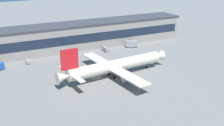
{
  "coord_description": "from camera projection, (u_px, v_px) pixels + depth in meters",
  "views": [
    {
      "loc": [
        -48.25,
        -106.22,
        48.8
      ],
      "look_at": [
        8.29,
        2.11,
        5.0
      ],
      "focal_mm": 44.59,
      "sensor_mm": 36.0,
      "label": 1
    }
  ],
  "objects": [
    {
      "name": "airliner",
      "position": [
        114.0,
        66.0,
        125.99
      ],
      "size": [
        56.5,
        48.35,
        16.55
      ],
      "color": "beige",
      "rests_on": "ground_plane"
    },
    {
      "name": "baggage_tug",
      "position": [
        28.0,
        61.0,
        143.66
      ],
      "size": [
        2.21,
        3.67,
        1.85
      ],
      "color": "gray",
      "rests_on": "ground_plane"
    },
    {
      "name": "terminal_building",
      "position": [
        63.0,
        37.0,
        164.35
      ],
      "size": [
        159.63,
        18.25,
        15.35
      ],
      "color": "gray",
      "rests_on": "ground_plane"
    },
    {
      "name": "crew_van",
      "position": [
        105.0,
        49.0,
        163.64
      ],
      "size": [
        2.63,
        5.36,
        2.55
      ],
      "color": "gray",
      "rests_on": "ground_plane"
    },
    {
      "name": "traffic_cone_0",
      "position": [
        94.0,
        90.0,
        113.38
      ],
      "size": [
        0.56,
        0.56,
        0.7
      ],
      "primitive_type": "cone",
      "color": "#F2590C",
      "rests_on": "ground_plane"
    },
    {
      "name": "ground_plane",
      "position": [
        98.0,
        78.0,
        126.13
      ],
      "size": [
        600.0,
        600.0,
        0.0
      ],
      "primitive_type": "plane",
      "color": "slate"
    },
    {
      "name": "traffic_cone_2",
      "position": [
        114.0,
        92.0,
        111.6
      ],
      "size": [
        0.56,
        0.56,
        0.7
      ],
      "primitive_type": "cone",
      "color": "#F2590C",
      "rests_on": "ground_plane"
    },
    {
      "name": "traffic_cone_1",
      "position": [
        144.0,
        80.0,
        122.97
      ],
      "size": [
        0.52,
        0.52,
        0.64
      ],
      "primitive_type": "cone",
      "color": "#F2590C",
      "rests_on": "ground_plane"
    },
    {
      "name": "catering_truck",
      "position": [
        131.0,
        44.0,
        170.91
      ],
      "size": [
        7.65,
        5.12,
        4.15
      ],
      "color": "gray",
      "rests_on": "ground_plane"
    }
  ]
}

